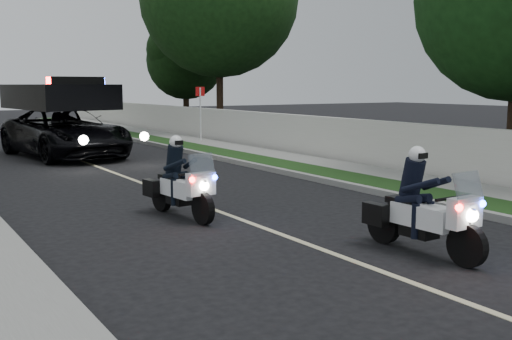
{
  "coord_description": "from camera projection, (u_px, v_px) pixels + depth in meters",
  "views": [
    {
      "loc": [
        -5.8,
        -6.21,
        2.58
      ],
      "look_at": [
        0.13,
        3.34,
        1.0
      ],
      "focal_mm": 42.73,
      "sensor_mm": 36.0,
      "label": 1
    }
  ],
  "objects": [
    {
      "name": "police_moto_left",
      "position": [
        181.0,
        217.0,
        11.94
      ],
      "size": [
        0.86,
        1.95,
        1.61
      ],
      "primitive_type": null,
      "rotation": [
        0.0,
        0.0,
        0.11
      ],
      "color": "white",
      "rests_on": "ground"
    },
    {
      "name": "sign_post",
      "position": [
        201.0,
        145.0,
        26.34
      ],
      "size": [
        0.48,
        0.48,
        2.57
      ],
      "primitive_type": null,
      "rotation": [
        0.0,
        0.0,
        -0.22
      ],
      "color": "#A2210B",
      "rests_on": "ground"
    },
    {
      "name": "police_moto_right",
      "position": [
        420.0,
        254.0,
        9.35
      ],
      "size": [
        0.76,
        1.98,
        1.66
      ],
      "primitive_type": null,
      "rotation": [
        0.0,
        0.0,
        0.04
      ],
      "color": "silver",
      "rests_on": "ground"
    },
    {
      "name": "curb_right",
      "position": [
        252.0,
        165.0,
        19.16
      ],
      "size": [
        0.2,
        60.0,
        0.15
      ],
      "primitive_type": "cube",
      "color": "gray",
      "rests_on": "ground"
    },
    {
      "name": "property_wall",
      "position": [
        327.0,
        139.0,
        20.63
      ],
      "size": [
        0.22,
        60.0,
        1.5
      ],
      "primitive_type": "cube",
      "color": "beige",
      "rests_on": "ground"
    },
    {
      "name": "tree_right_b",
      "position": [
        510.0,
        175.0,
        17.44
      ],
      "size": [
        6.74,
        6.74,
        9.68
      ],
      "primitive_type": null,
      "rotation": [
        0.0,
        0.0,
        -0.18
      ],
      "color": "#174115",
      "rests_on": "ground"
    },
    {
      "name": "grass_verge",
      "position": [
        270.0,
        163.0,
        19.52
      ],
      "size": [
        1.2,
        60.0,
        0.16
      ],
      "primitive_type": "cube",
      "color": "#193814",
      "rests_on": "ground"
    },
    {
      "name": "tree_right_e",
      "position": [
        187.0,
        127.0,
        37.22
      ],
      "size": [
        6.2,
        6.2,
        7.83
      ],
      "primitive_type": null,
      "rotation": [
        0.0,
        0.0,
        0.42
      ],
      "color": "black",
      "rests_on": "ground"
    },
    {
      "name": "tree_right_d",
      "position": [
        220.0,
        134.0,
        32.11
      ],
      "size": [
        8.26,
        8.26,
        13.61
      ],
      "primitive_type": null,
      "rotation": [
        0.0,
        0.0,
        0.01
      ],
      "color": "#1A4015",
      "rests_on": "ground"
    },
    {
      "name": "lane_marking",
      "position": [
        127.0,
        177.0,
        17.03
      ],
      "size": [
        0.12,
        50.0,
        0.01
      ],
      "primitive_type": "cube",
      "color": "#BFB78C",
      "rests_on": "ground"
    },
    {
      "name": "police_suv",
      "position": [
        66.0,
        157.0,
        21.88
      ],
      "size": [
        3.7,
        6.61,
        3.05
      ],
      "primitive_type": "imported",
      "rotation": [
        0.0,
        0.0,
        0.13
      ],
      "color": "black",
      "rests_on": "ground"
    },
    {
      "name": "sidewalk_right",
      "position": [
        303.0,
        161.0,
        20.2
      ],
      "size": [
        1.4,
        60.0,
        0.16
      ],
      "primitive_type": "cube",
      "color": "gray",
      "rests_on": "ground"
    },
    {
      "name": "ground",
      "position": [
        373.0,
        268.0,
        8.61
      ],
      "size": [
        120.0,
        120.0,
        0.0
      ],
      "primitive_type": "plane",
      "color": "black",
      "rests_on": "ground"
    }
  ]
}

